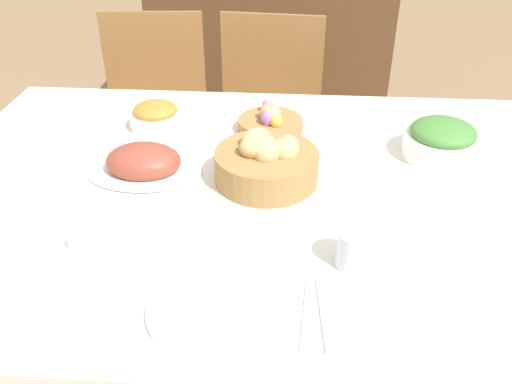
{
  "coord_description": "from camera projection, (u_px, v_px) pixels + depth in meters",
  "views": [
    {
      "loc": [
        0.09,
        -1.12,
        1.45
      ],
      "look_at": [
        0.01,
        -0.09,
        0.78
      ],
      "focal_mm": 38.0,
      "sensor_mm": 36.0,
      "label": 1
    }
  ],
  "objects": [
    {
      "name": "knife",
      "position": [
        306.0,
        313.0,
        0.97
      ],
      "size": [
        0.02,
        0.18,
        0.0
      ],
      "rotation": [
        0.0,
        0.0,
        -0.07
      ],
      "color": "silver",
      "rests_on": "dining_table"
    },
    {
      "name": "egg_basket",
      "position": [
        270.0,
        122.0,
        1.57
      ],
      "size": [
        0.19,
        0.19,
        0.08
      ],
      "color": "#9E7542",
      "rests_on": "dining_table"
    },
    {
      "name": "ground_plane",
      "position": [
        254.0,
        383.0,
        1.73
      ],
      "size": [
        12.0,
        12.0,
        0.0
      ],
      "primitive_type": "plane",
      "color": "#937551"
    },
    {
      "name": "drinking_cup",
      "position": [
        355.0,
        248.0,
        1.06
      ],
      "size": [
        0.08,
        0.08,
        0.08
      ],
      "color": "silver",
      "rests_on": "dining_table"
    },
    {
      "name": "bread_basket",
      "position": [
        268.0,
        162.0,
        1.33
      ],
      "size": [
        0.26,
        0.26,
        0.12
      ],
      "color": "#9E7542",
      "rests_on": "dining_table"
    },
    {
      "name": "green_salad_bowl",
      "position": [
        442.0,
        140.0,
        1.43
      ],
      "size": [
        0.2,
        0.2,
        0.1
      ],
      "color": "white",
      "rests_on": "dining_table"
    },
    {
      "name": "carrot_bowl",
      "position": [
        156.0,
        116.0,
        1.59
      ],
      "size": [
        0.15,
        0.15,
        0.08
      ],
      "color": "white",
      "rests_on": "dining_table"
    },
    {
      "name": "dining_table",
      "position": [
        254.0,
        297.0,
        1.53
      ],
      "size": [
        1.65,
        1.18,
        0.74
      ],
      "color": "white",
      "rests_on": "ground"
    },
    {
      "name": "sideboard",
      "position": [
        270.0,
        43.0,
        3.12
      ],
      "size": [
        1.33,
        0.44,
        0.97
      ],
      "color": "brown",
      "rests_on": "ground"
    },
    {
      "name": "dinner_plate",
      "position": [
        219.0,
        307.0,
        0.97
      ],
      "size": [
        0.26,
        0.26,
        0.01
      ],
      "color": "white",
      "rests_on": "dining_table"
    },
    {
      "name": "butter_dish",
      "position": [
        99.0,
        235.0,
        1.14
      ],
      "size": [
        0.11,
        0.07,
        0.03
      ],
      "color": "white",
      "rests_on": "dining_table"
    },
    {
      "name": "ham_platter",
      "position": [
        144.0,
        163.0,
        1.37
      ],
      "size": [
        0.29,
        0.21,
        0.09
      ],
      "color": "white",
      "rests_on": "dining_table"
    },
    {
      "name": "chair_far_left",
      "position": [
        155.0,
        118.0,
        2.27
      ],
      "size": [
        0.45,
        0.45,
        0.89
      ],
      "rotation": [
        0.0,
        0.0,
        0.08
      ],
      "color": "olive",
      "rests_on": "ground"
    },
    {
      "name": "spoon",
      "position": [
        323.0,
        314.0,
        0.96
      ],
      "size": [
        0.02,
        0.18,
        0.0
      ],
      "rotation": [
        0.0,
        0.0,
        0.07
      ],
      "color": "silver",
      "rests_on": "dining_table"
    },
    {
      "name": "chair_far_center",
      "position": [
        267.0,
        121.0,
        2.24
      ],
      "size": [
        0.46,
        0.46,
        0.89
      ],
      "rotation": [
        0.0,
        0.0,
        -0.09
      ],
      "color": "olive",
      "rests_on": "ground"
    },
    {
      "name": "fork",
      "position": [
        134.0,
        304.0,
        0.99
      ],
      "size": [
        0.02,
        0.18,
        0.0
      ],
      "rotation": [
        0.0,
        0.0,
        -0.07
      ],
      "color": "silver",
      "rests_on": "dining_table"
    }
  ]
}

